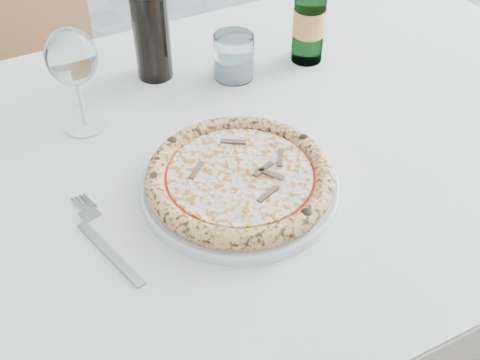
{
  "coord_description": "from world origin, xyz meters",
  "views": [
    {
      "loc": [
        -0.52,
        -0.91,
        1.38
      ],
      "look_at": [
        -0.2,
        -0.33,
        0.78
      ],
      "focal_mm": 45.0,
      "sensor_mm": 36.0,
      "label": 1
    }
  ],
  "objects": [
    {
      "name": "floor",
      "position": [
        0.0,
        0.0,
        -0.01
      ],
      "size": [
        5.0,
        6.0,
        0.02
      ],
      "primitive_type": "cube",
      "color": "slate",
      "rests_on": "ground"
    },
    {
      "name": "pizza",
      "position": [
        -0.2,
        -0.33,
        0.78
      ],
      "size": [
        0.28,
        0.28,
        0.03
      ],
      "color": "tan",
      "rests_on": "plate"
    },
    {
      "name": "wine_glass",
      "position": [
        -0.36,
        -0.07,
        0.89
      ],
      "size": [
        0.08,
        0.08,
        0.18
      ],
      "color": "silver",
      "rests_on": "dining_table"
    },
    {
      "name": "fork",
      "position": [
        -0.42,
        -0.33,
        0.76
      ],
      "size": [
        0.05,
        0.21,
        0.0
      ],
      "color": "gray",
      "rests_on": "dining_table"
    },
    {
      "name": "plate",
      "position": [
        -0.2,
        -0.33,
        0.76
      ],
      "size": [
        0.3,
        0.3,
        0.02
      ],
      "color": "silver",
      "rests_on": "dining_table"
    },
    {
      "name": "beer_bottle",
      "position": [
        0.1,
        -0.06,
        0.85
      ],
      "size": [
        0.06,
        0.06,
        0.24
      ],
      "color": "#2F5D36",
      "rests_on": "dining_table"
    },
    {
      "name": "dining_table",
      "position": [
        -0.2,
        -0.23,
        0.67
      ],
      "size": [
        1.54,
        0.94,
        0.76
      ],
      "color": "brown",
      "rests_on": "floor"
    },
    {
      "name": "chair_far",
      "position": [
        -0.3,
        0.55,
        0.53
      ],
      "size": [
        0.59,
        0.59,
        0.93
      ],
      "color": "brown",
      "rests_on": "floor"
    },
    {
      "name": "tumbler",
      "position": [
        -0.06,
        -0.05,
        0.79
      ],
      "size": [
        0.08,
        0.08,
        0.08
      ],
      "color": "white",
      "rests_on": "dining_table"
    },
    {
      "name": "wine_bottle",
      "position": [
        -0.19,
        0.02,
        0.87
      ],
      "size": [
        0.07,
        0.07,
        0.27
      ],
      "color": "black",
      "rests_on": "dining_table"
    }
  ]
}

